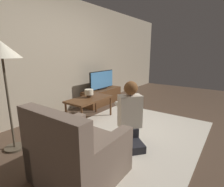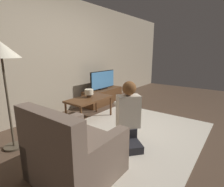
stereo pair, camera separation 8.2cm
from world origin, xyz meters
name	(u,v)px [view 2 (the right image)]	position (x,y,z in m)	size (l,w,h in m)	color
ground_plane	(130,134)	(0.00, 0.00, 0.00)	(10.00, 10.00, 0.00)	brown
wall_back	(57,56)	(0.00, 1.93, 1.30)	(10.00, 0.06, 2.60)	tan
rug	(130,133)	(0.00, 0.00, 0.01)	(2.68, 2.21, 0.02)	beige
tv_stand	(103,96)	(1.15, 1.57, 0.20)	(1.24, 0.41, 0.41)	brown
tv	(103,80)	(1.15, 1.57, 0.66)	(0.93, 0.08, 0.50)	black
coffee_table	(89,100)	(0.06, 1.03, 0.42)	(0.97, 0.51, 0.47)	brown
floor_lamp	(1,55)	(-1.42, 1.16, 1.35)	(0.50, 0.50, 1.54)	#4C4233
armchair	(74,155)	(-1.30, -0.06, 0.28)	(0.84, 0.88, 0.87)	#7A6656
person_kneeling	(129,113)	(-0.29, -0.14, 0.50)	(0.70, 0.76, 0.97)	#232328
table_lamp	(89,92)	(0.12, 1.08, 0.57)	(0.18, 0.18, 0.17)	#4C3823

